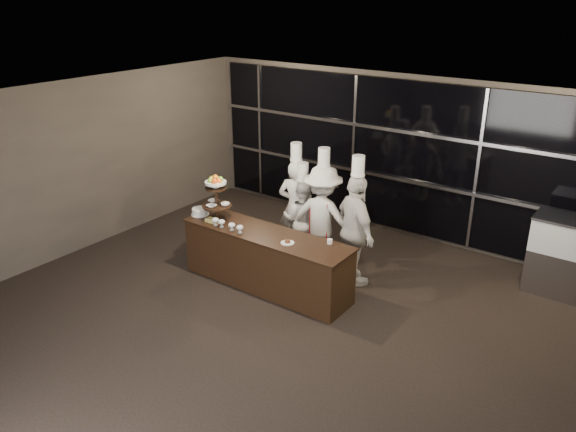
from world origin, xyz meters
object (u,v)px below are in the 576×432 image
Objects in this scene: chef_a at (296,207)px; chef_c at (322,217)px; chef_b at (302,219)px; chef_d at (355,230)px; buffet_counter at (266,260)px; display_stand at (216,194)px; display_case at (575,256)px; layer_cake at (200,212)px.

chef_c is at bearing -13.51° from chef_a.
chef_c reaches higher than chef_b.
chef_a is 0.95× the size of chef_d.
buffet_counter is at bearing -83.78° from chef_b.
chef_b is (0.87, 1.16, -0.61)m from display_stand.
buffet_counter is 1.33m from display_stand.
chef_d is (-2.87, -1.58, 0.24)m from display_case.
chef_c is (0.64, -0.15, 0.01)m from chef_a.
chef_b reaches higher than display_stand.
chef_a is 0.26m from chef_b.
buffet_counter is 1.22m from chef_c.
layer_cake is 0.17× the size of chef_b.
chef_d reaches higher than chef_a.
chef_c reaches higher than display_stand.
chef_a is at bearing 51.79° from layer_cake.
display_case is 0.64× the size of chef_a.
chef_d is at bearing 40.29° from buffet_counter.
buffet_counter is 9.47× the size of layer_cake.
display_case is at bearing 32.25° from buffet_counter.
display_stand reaches higher than buffet_counter.
display_stand is 0.50m from layer_cake.
chef_d is at bearing -13.04° from chef_b.
chef_a reaches higher than layer_cake.
chef_a is 0.66m from chef_c.
buffet_counter is at bearing -139.71° from chef_d.
chef_a reaches higher than buffet_counter.
display_stand is at bearing -153.31° from display_case.
layer_cake is 0.15× the size of chef_c.
display_case is 3.86m from chef_c.
chef_b is at bearing -23.85° from chef_a.
layer_cake is at bearing -128.21° from chef_a.
display_stand is at bearing 8.34° from layer_cake.
display_case is 0.74× the size of chef_b.
buffet_counter is at bearing -106.49° from chef_c.
display_case is at bearing 16.12° from chef_a.
chef_d is at bearing 23.49° from display_stand.
chef_b is at bearing -162.08° from display_case.
layer_cake is (-1.34, -0.05, 0.51)m from buffet_counter.
chef_d reaches higher than display_case.
display_stand reaches higher than display_case.
layer_cake is at bearing -154.37° from display_case.
buffet_counter is at bearing 2.14° from layer_cake.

